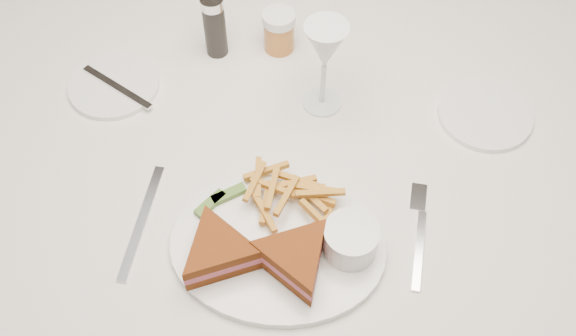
% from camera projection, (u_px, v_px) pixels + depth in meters
% --- Properties ---
extents(table, '(1.60, 1.12, 0.75)m').
position_uv_depth(table, '(292.00, 266.00, 1.35)').
color(table, silver).
rests_on(table, ground).
extents(table_setting, '(0.81, 0.58, 0.18)m').
position_uv_depth(table_setting, '(285.00, 179.00, 0.98)').
color(table_setting, white).
rests_on(table_setting, table).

